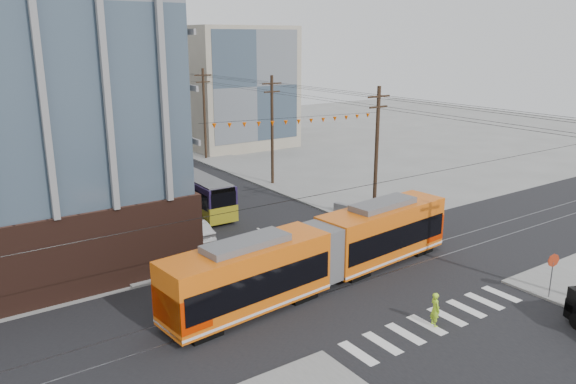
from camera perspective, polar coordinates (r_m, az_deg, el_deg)
name	(u,v)px	position (r m, az deg, el deg)	size (l,w,h in m)	color
ground	(396,300)	(33.46, 10.96, -10.71)	(160.00, 160.00, 0.00)	slate
bg_bldg_ne_near	(230,87)	(78.69, -5.91, 10.60)	(14.00, 14.00, 16.00)	gray
bg_bldg_ne_far	(183,84)	(97.50, -10.66, 10.77)	(16.00, 16.00, 14.00)	#8C99A5
utility_pole_far	(157,103)	(82.95, -13.17, 8.80)	(0.30, 0.30, 11.00)	black
streetcar	(321,253)	(34.12, 3.41, -6.19)	(21.00, 2.95, 4.05)	#DC5C0E
city_bus	(193,191)	(49.58, -9.65, 0.13)	(2.54, 11.74, 3.32)	#23183F
parked_car_silver	(190,230)	(42.19, -9.90, -3.83)	(1.74, 4.98, 1.64)	silver
parked_car_white	(172,215)	(46.47, -11.65, -2.26)	(1.94, 4.78, 1.39)	beige
parked_car_grey	(148,205)	(49.60, -14.07, -1.26)	(2.34, 5.08, 1.41)	#494C51
pedestrian	(435,309)	(30.79, 14.72, -11.45)	(0.68, 0.44, 1.86)	#A9E127
stop_sign	(551,278)	(35.69, 25.16, -7.95)	(0.80, 0.80, 2.63)	#A52E13
jersey_barrier	(356,212)	(47.34, 6.92, -2.05)	(0.98, 4.34, 0.87)	gray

